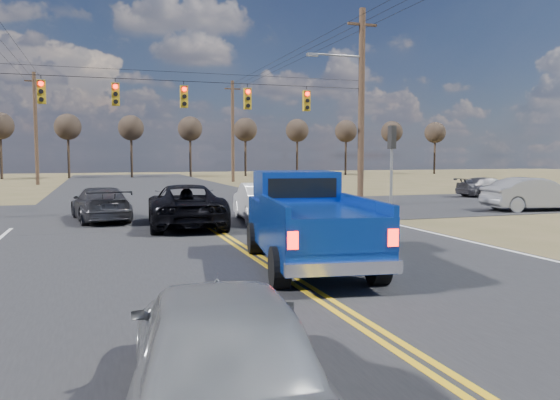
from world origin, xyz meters
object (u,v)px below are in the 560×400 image
object	(u,v)px
silver_suv	(220,346)
black_suv	(186,206)
white_car_queue	(261,202)
dgrey_car_queue	(100,204)
cross_car_east_near	(534,194)
cross_car_east_far	(489,187)
pickup_truck	(306,221)

from	to	relation	value
silver_suv	black_suv	size ratio (longest dim) A/B	0.76
white_car_queue	dgrey_car_queue	distance (m)	6.41
dgrey_car_queue	cross_car_east_near	size ratio (longest dim) A/B	0.99
cross_car_east_far	white_car_queue	bearing A→B (deg)	114.57
pickup_truck	dgrey_car_queue	size ratio (longest dim) A/B	1.30
cross_car_east_near	cross_car_east_far	xyz separation A→B (m)	(3.97, 8.01, -0.17)
pickup_truck	cross_car_east_far	size ratio (longest dim) A/B	1.44
pickup_truck	cross_car_east_near	distance (m)	17.25
black_suv	cross_car_east_far	distance (m)	22.25
cross_car_east_near	white_car_queue	bearing A→B (deg)	95.68
silver_suv	black_suv	distance (m)	14.94
pickup_truck	silver_suv	xyz separation A→B (m)	(-3.54, -6.77, -0.34)
black_suv	white_car_queue	xyz separation A→B (m)	(3.10, 0.75, -0.01)
cross_car_east_near	cross_car_east_far	world-z (taller)	cross_car_east_near
black_suv	silver_suv	bearing A→B (deg)	86.90
black_suv	dgrey_car_queue	world-z (taller)	black_suv
white_car_queue	cross_car_east_far	world-z (taller)	white_car_queue
pickup_truck	cross_car_east_far	world-z (taller)	pickup_truck
white_car_queue	cross_car_east_near	size ratio (longest dim) A/B	0.98
cross_car_east_far	dgrey_car_queue	bearing A→B (deg)	104.11
cross_car_east_near	cross_car_east_far	size ratio (longest dim) A/B	1.12
pickup_truck	white_car_queue	size ratio (longest dim) A/B	1.31
dgrey_car_queue	black_suv	bearing A→B (deg)	128.58
black_suv	cross_car_east_near	size ratio (longest dim) A/B	1.18
black_suv	cross_car_east_far	world-z (taller)	black_suv
white_car_queue	dgrey_car_queue	world-z (taller)	white_car_queue
silver_suv	cross_car_east_far	bearing A→B (deg)	-127.29
cross_car_east_near	dgrey_car_queue	bearing A→B (deg)	89.79
dgrey_car_queue	pickup_truck	bearing A→B (deg)	105.13
cross_car_east_near	cross_car_east_far	distance (m)	8.94
black_suv	pickup_truck	bearing A→B (deg)	105.71
silver_suv	cross_car_east_near	size ratio (longest dim) A/B	0.91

